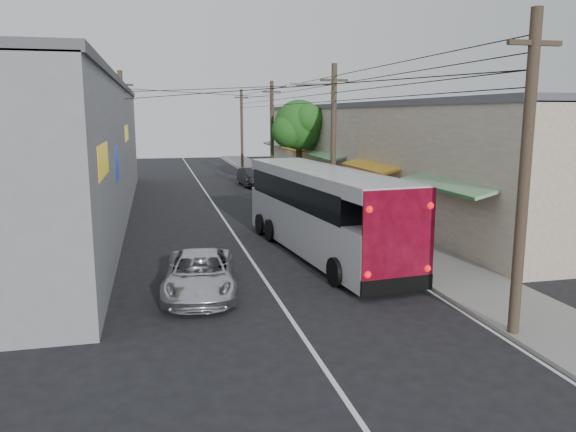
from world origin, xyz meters
The scene contains 13 objects.
ground centered at (0.00, 0.00, 0.00)m, with size 120.00×120.00×0.00m, color black.
sidewalk centered at (6.50, 20.00, 0.06)m, with size 3.00×80.00×0.12m, color slate.
building_right centered at (10.99, 22.00, 3.15)m, with size 7.09×40.00×6.25m.
building_left centered at (-8.50, 18.00, 3.65)m, with size 7.20×36.00×7.25m.
utility_poles centered at (3.13, 20.33, 4.13)m, with size 11.80×45.28×8.00m.
street_tree centered at (6.87, 26.02, 4.67)m, with size 4.40×4.00×6.60m.
coach_bus centered at (2.91, 7.38, 1.78)m, with size 3.74×12.12×3.44m.
jeepney centered at (-2.25, 3.25, 0.66)m, with size 2.18×4.72×1.31m, color silver.
parked_suv centered at (3.80, 16.75, 0.82)m, with size 2.31×5.67×1.65m, color #9999A0.
parked_car_mid centered at (4.60, 24.64, 0.71)m, with size 1.68×4.19×1.43m, color #242429.
parked_car_far centered at (3.80, 29.63, 0.70)m, with size 1.48×4.25×1.40m, color black.
pedestrian_near centered at (5.40, 13.94, 0.86)m, with size 0.54×0.35×1.47m, color pink.
pedestrian_far centered at (7.52, 11.74, 0.89)m, with size 0.75×0.58×1.54m, color #91B0D2.
Camera 1 is at (-3.48, -13.80, 5.58)m, focal length 35.00 mm.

